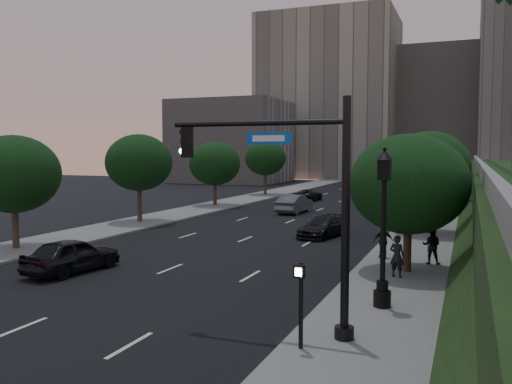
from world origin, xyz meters
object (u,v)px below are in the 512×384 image
at_px(street_lamp, 383,235).
at_px(sedan_far_left, 308,195).
at_px(sedan_near_left, 72,255).
at_px(pedestrian_c, 383,241).
at_px(pedestrian_a, 397,256).
at_px(pedestrian_b, 432,245).
at_px(traffic_signal_mast, 308,214).
at_px(sedan_mid_left, 295,204).
at_px(sedan_near_right, 323,227).
at_px(sedan_far_right, 395,198).

bearing_deg(street_lamp, sedan_far_left, 109.62).
xyz_separation_m(sedan_near_left, pedestrian_c, (12.66, 7.80, 0.19)).
xyz_separation_m(pedestrian_a, pedestrian_c, (-1.15, 3.99, -0.06)).
bearing_deg(pedestrian_c, sedan_near_left, 12.90).
xyz_separation_m(sedan_far_left, pedestrian_b, (14.65, -30.02, 0.39)).
height_order(traffic_signal_mast, sedan_near_left, traffic_signal_mast).
bearing_deg(traffic_signal_mast, sedan_mid_left, 108.13).
bearing_deg(sedan_far_left, traffic_signal_mast, 109.07).
height_order(sedan_near_right, pedestrian_a, pedestrian_a).
xyz_separation_m(sedan_far_right, pedestrian_b, (5.29, -29.14, 0.35)).
bearing_deg(sedan_far_right, sedan_mid_left, -107.20).
distance_m(sedan_near_right, sedan_far_right, 22.50).
bearing_deg(sedan_near_right, sedan_far_left, 121.82).
relative_size(pedestrian_b, pedestrian_c, 1.06).
xyz_separation_m(sedan_near_right, pedestrian_b, (6.97, -6.71, 0.37)).
bearing_deg(pedestrian_b, traffic_signal_mast, 78.02).
distance_m(sedan_far_left, pedestrian_a, 35.98).
height_order(sedan_near_right, pedestrian_b, pedestrian_b).
distance_m(pedestrian_a, pedestrian_b, 3.55).
bearing_deg(traffic_signal_mast, pedestrian_b, 76.77).
distance_m(sedan_near_left, pedestrian_a, 14.33).
xyz_separation_m(sedan_near_right, pedestrian_c, (4.64, -6.06, 0.32)).
distance_m(sedan_near_left, pedestrian_c, 14.87).
relative_size(sedan_mid_left, sedan_near_right, 1.11).
bearing_deg(pedestrian_b, street_lamp, 83.36).
height_order(street_lamp, pedestrian_c, street_lamp).
relative_size(traffic_signal_mast, pedestrian_c, 4.21).
height_order(sedan_near_left, pedestrian_c, pedestrian_c).
bearing_deg(sedan_far_left, pedestrian_a, 115.06).
xyz_separation_m(sedan_far_left, pedestrian_c, (12.32, -29.38, 0.35)).
relative_size(sedan_near_right, sedan_far_right, 1.14).
bearing_deg(sedan_far_left, street_lamp, 112.70).
relative_size(sedan_mid_left, pedestrian_b, 2.85).
distance_m(traffic_signal_mast, sedan_far_right, 40.91).
relative_size(sedan_mid_left, sedan_far_right, 1.26).
bearing_deg(pedestrian_b, sedan_far_left, -62.73).
bearing_deg(sedan_mid_left, street_lamp, 117.02).
bearing_deg(sedan_far_left, sedan_mid_left, 103.16).
height_order(traffic_signal_mast, pedestrian_c, traffic_signal_mast).
height_order(sedan_far_right, pedestrian_c, pedestrian_c).
distance_m(traffic_signal_mast, sedan_near_left, 13.35).
distance_m(sedan_far_left, sedan_near_right, 24.55).
relative_size(sedan_near_left, sedan_far_left, 1.02).
bearing_deg(pedestrian_c, traffic_signal_mast, 69.41).
height_order(street_lamp, sedan_far_left, street_lamp).
distance_m(sedan_near_left, sedan_far_left, 37.18).
distance_m(sedan_mid_left, sedan_near_right, 13.24).
xyz_separation_m(traffic_signal_mast, pedestrian_a, (1.54, 8.24, -2.63)).
xyz_separation_m(sedan_far_left, pedestrian_a, (13.47, -33.37, 0.41)).
distance_m(street_lamp, pedestrian_a, 4.89).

